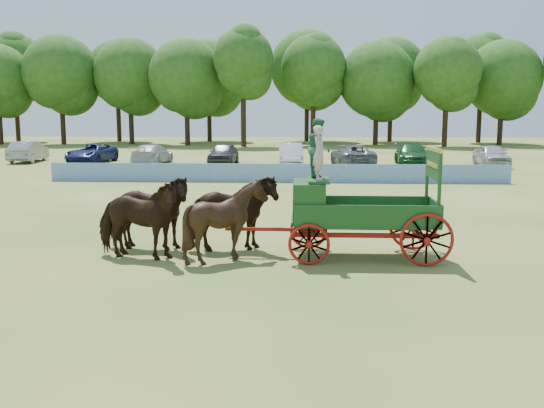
{
  "coord_description": "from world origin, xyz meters",
  "views": [
    {
      "loc": [
        0.58,
        -16.01,
        3.93
      ],
      "look_at": [
        -0.36,
        1.26,
        1.3
      ],
      "focal_mm": 40.0,
      "sensor_mm": 36.0,
      "label": 1
    }
  ],
  "objects": [
    {
      "name": "parked_cars",
      "position": [
        -4.64,
        29.75,
        0.78
      ],
      "size": [
        42.17,
        7.67,
        1.65
      ],
      "color": "silver",
      "rests_on": "ground"
    },
    {
      "name": "horse_wheel_left",
      "position": [
        -1.49,
        -0.29,
        1.09
      ],
      "size": [
        2.2,
        2.02,
        2.17
      ],
      "primitive_type": "imported",
      "rotation": [
        0.0,
        0.0,
        1.43
      ],
      "color": "black",
      "rests_on": "ground"
    },
    {
      "name": "horse_lead_right",
      "position": [
        -3.89,
        0.81,
        1.08
      ],
      "size": [
        2.64,
        1.34,
        2.17
      ],
      "primitive_type": "imported",
      "rotation": [
        0.0,
        0.0,
        1.5
      ],
      "color": "black",
      "rests_on": "ground"
    },
    {
      "name": "horse_wheel_right",
      "position": [
        -1.49,
        0.81,
        1.08
      ],
      "size": [
        2.77,
        1.75,
        2.17
      ],
      "primitive_type": "imported",
      "rotation": [
        0.0,
        0.0,
        1.81
      ],
      "color": "black",
      "rests_on": "ground"
    },
    {
      "name": "treeline",
      "position": [
        -3.03,
        60.17,
        8.88
      ],
      "size": [
        90.48,
        21.82,
        14.86
      ],
      "color": "#382314",
      "rests_on": "ground"
    },
    {
      "name": "horse_lead_left",
      "position": [
        -3.89,
        -0.29,
        1.08
      ],
      "size": [
        2.75,
        1.66,
        2.17
      ],
      "primitive_type": "imported",
      "rotation": [
        0.0,
        0.0,
        1.37
      ],
      "color": "black",
      "rests_on": "ground"
    },
    {
      "name": "sponsor_banner",
      "position": [
        -1.0,
        18.0,
        0.53
      ],
      "size": [
        26.0,
        0.08,
        1.05
      ],
      "primitive_type": "cube",
      "color": "blue",
      "rests_on": "ground"
    },
    {
      "name": "farm_dray",
      "position": [
        1.47,
        0.3,
        1.64
      ],
      "size": [
        6.0,
        2.0,
        3.76
      ],
      "color": "#9E150F",
      "rests_on": "ground"
    },
    {
      "name": "ground",
      "position": [
        0.0,
        0.0,
        0.0
      ],
      "size": [
        160.0,
        160.0,
        0.0
      ],
      "primitive_type": "plane",
      "color": "#A8984C",
      "rests_on": "ground"
    }
  ]
}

